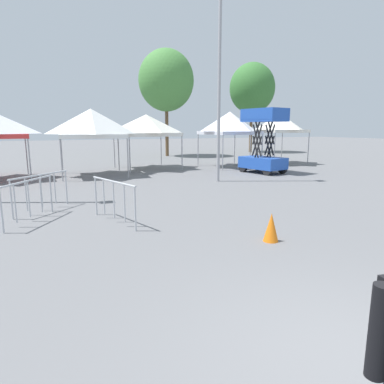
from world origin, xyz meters
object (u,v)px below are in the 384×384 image
Objects in this scene: canopy_tent_behind_center at (230,123)px; canopy_tent_center at (146,125)px; crowd_barrier_near_person at (113,193)px; scissor_lift at (263,153)px; light_pole_near_lift at (220,59)px; canopy_tent_far_right at (91,123)px; tree_behind_tents_center at (166,81)px; canopy_tent_right_of_center at (280,123)px; tree_behind_tents_left at (252,88)px; traffic_cone_lot_center at (271,227)px; crowd_barrier_by_lift at (41,185)px; crowd_barrier_mid_lot at (28,193)px.

canopy_tent_center is at bearing 166.95° from canopy_tent_behind_center.
scissor_lift is at bearing 34.34° from crowd_barrier_near_person.
canopy_tent_center reaches higher than crowd_barrier_near_person.
crowd_barrier_near_person is (-5.69, -4.79, -4.45)m from light_pole_near_lift.
tree_behind_tents_center reaches higher than canopy_tent_far_right.
light_pole_near_lift is at bearing -146.00° from canopy_tent_right_of_center.
tree_behind_tents_left is at bearing 6.39° from tree_behind_tents_center.
canopy_tent_far_right reaches higher than crowd_barrier_near_person.
tree_behind_tents_center is at bearing 61.87° from canopy_tent_center.
canopy_tent_far_right is 12.23m from canopy_tent_right_of_center.
tree_behind_tents_left is at bearing 56.29° from traffic_cone_lot_center.
crowd_barrier_by_lift is (-10.91, -4.28, -0.31)m from scissor_lift.
crowd_barrier_mid_lot is (-0.31, -1.08, 0.00)m from crowd_barrier_by_lift.
light_pole_near_lift is (4.75, -4.29, 2.62)m from canopy_tent_far_right.
light_pole_near_lift is at bearing -101.78° from tree_behind_tents_center.
canopy_tent_behind_center is at bearing 46.39° from crowd_barrier_near_person.
scissor_lift is 1.65× the size of crowd_barrier_near_person.
canopy_tent_far_right is at bearing 161.88° from scissor_lift.
tree_behind_tents_left is 27.38m from crowd_barrier_near_person.
tree_behind_tents_center reaches higher than canopy_tent_right_of_center.
crowd_barrier_near_person is 1.14× the size of crowd_barrier_mid_lot.
canopy_tent_right_of_center is 9.34m from light_pole_near_lift.
canopy_tent_right_of_center is 1.86× the size of crowd_barrier_mid_lot.
canopy_tent_right_of_center is (3.93, 0.15, 0.03)m from canopy_tent_behind_center.
crowd_barrier_mid_lot reaches higher than traffic_cone_lot_center.
scissor_lift is at bearing 23.36° from light_pole_near_lift.
traffic_cone_lot_center is (-6.61, -9.20, -0.76)m from scissor_lift.
scissor_lift reaches higher than canopy_tent_center.
crowd_barrier_near_person is (-9.29, -6.34, -0.31)m from scissor_lift.
canopy_tent_far_right is 13.04m from tree_behind_tents_center.
tree_behind_tents_center is 4.32× the size of crowd_barrier_near_person.
tree_behind_tents_center is 14.36× the size of traffic_cone_lot_center.
canopy_tent_right_of_center is at bearing 27.71° from crowd_barrier_by_lift.
crowd_barrier_by_lift is at bearing -137.48° from tree_behind_tents_left.
light_pole_near_lift is (-3.52, -4.87, 2.56)m from canopy_tent_behind_center.
scissor_lift is at bearing -41.74° from canopy_tent_center.
crowd_barrier_near_person is at bearing -139.90° from light_pole_near_lift.
tree_behind_tents_left is (13.63, 9.18, 3.64)m from canopy_tent_center.
canopy_tent_right_of_center reaches higher than canopy_tent_center.
crowd_barrier_by_lift is at bearing -110.05° from canopy_tent_far_right.
canopy_tent_center is 6.86m from scissor_lift.
tree_behind_tents_center reaches higher than traffic_cone_lot_center.
canopy_tent_far_right is 8.79m from crowd_barrier_mid_lot.
traffic_cone_lot_center is at bearing -123.71° from tree_behind_tents_left.
crowd_barrier_mid_lot is at bearing -120.48° from tree_behind_tents_center.
scissor_lift is at bearing -122.33° from tree_behind_tents_left.
tree_behind_tents_left reaches higher than scissor_lift.
canopy_tent_behind_center reaches higher than canopy_tent_right_of_center.
canopy_tent_behind_center is 5.47× the size of traffic_cone_lot_center.
light_pole_near_lift reaches higher than crowd_barrier_mid_lot.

